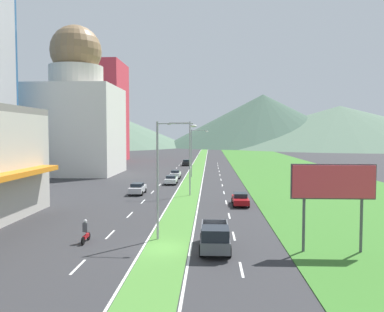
{
  "coord_description": "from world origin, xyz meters",
  "views": [
    {
      "loc": [
        3.19,
        -28.01,
        8.33
      ],
      "look_at": [
        -0.01,
        39.9,
        4.5
      ],
      "focal_mm": 36.96,
      "sensor_mm": 36.0,
      "label": 1
    }
  ],
  "objects_px": {
    "car_4": "(176,174)",
    "car_0": "(240,199)",
    "street_lamp_far": "(193,150)",
    "motorcycle_rider": "(86,233)",
    "street_lamp_near": "(162,172)",
    "street_lamp_mid": "(187,153)",
    "pickup_truck_0": "(215,238)",
    "billboard_roadside": "(333,186)",
    "car_2": "(186,163)",
    "car_1": "(138,188)",
    "car_3": "(171,180)"
  },
  "relations": [
    {
      "from": "car_2",
      "to": "car_3",
      "type": "height_order",
      "value": "car_2"
    },
    {
      "from": "motorcycle_rider",
      "to": "street_lamp_near",
      "type": "bearing_deg",
      "value": -79.77
    },
    {
      "from": "street_lamp_far",
      "to": "motorcycle_rider",
      "type": "distance_m",
      "value": 46.08
    },
    {
      "from": "car_0",
      "to": "car_3",
      "type": "xyz_separation_m",
      "value": [
        -9.97,
        18.87,
        0.02
      ]
    },
    {
      "from": "motorcycle_rider",
      "to": "car_2",
      "type": "bearing_deg",
      "value": -2.49
    },
    {
      "from": "car_4",
      "to": "billboard_roadside",
      "type": "bearing_deg",
      "value": -161.72
    },
    {
      "from": "billboard_roadside",
      "to": "car_4",
      "type": "xyz_separation_m",
      "value": [
        -15.09,
        45.68,
        -3.95
      ]
    },
    {
      "from": "car_0",
      "to": "car_4",
      "type": "distance_m",
      "value": 29.24
    },
    {
      "from": "billboard_roadside",
      "to": "car_0",
      "type": "xyz_separation_m",
      "value": [
        -5.06,
        18.21,
        -4.01
      ]
    },
    {
      "from": "street_lamp_near",
      "to": "car_4",
      "type": "bearing_deg",
      "value": 93.69
    },
    {
      "from": "street_lamp_near",
      "to": "billboard_roadside",
      "type": "xyz_separation_m",
      "value": [
        12.32,
        -2.77,
        -0.63
      ]
    },
    {
      "from": "street_lamp_near",
      "to": "car_2",
      "type": "distance_m",
      "value": 72.58
    },
    {
      "from": "street_lamp_mid",
      "to": "car_4",
      "type": "relative_size",
      "value": 2.43
    },
    {
      "from": "billboard_roadside",
      "to": "car_0",
      "type": "distance_m",
      "value": 19.32
    },
    {
      "from": "car_0",
      "to": "car_2",
      "type": "height_order",
      "value": "car_2"
    },
    {
      "from": "car_4",
      "to": "car_0",
      "type": "bearing_deg",
      "value": -159.95
    },
    {
      "from": "street_lamp_near",
      "to": "car_4",
      "type": "relative_size",
      "value": 2.26
    },
    {
      "from": "car_4",
      "to": "motorcycle_rider",
      "type": "height_order",
      "value": "motorcycle_rider"
    },
    {
      "from": "street_lamp_mid",
      "to": "car_4",
      "type": "distance_m",
      "value": 21.55
    },
    {
      "from": "street_lamp_mid",
      "to": "motorcycle_rider",
      "type": "relative_size",
      "value": 4.99
    },
    {
      "from": "street_lamp_far",
      "to": "car_4",
      "type": "bearing_deg",
      "value": -155.93
    },
    {
      "from": "billboard_roadside",
      "to": "motorcycle_rider",
      "type": "height_order",
      "value": "billboard_roadside"
    },
    {
      "from": "street_lamp_far",
      "to": "billboard_roadside",
      "type": "bearing_deg",
      "value": -75.96
    },
    {
      "from": "street_lamp_far",
      "to": "motorcycle_rider",
      "type": "height_order",
      "value": "street_lamp_far"
    },
    {
      "from": "street_lamp_near",
      "to": "motorcycle_rider",
      "type": "relative_size",
      "value": 4.64
    },
    {
      "from": "pickup_truck_0",
      "to": "street_lamp_near",
      "type": "bearing_deg",
      "value": -124.6
    },
    {
      "from": "car_3",
      "to": "billboard_roadside",
      "type": "bearing_deg",
      "value": -157.93
    },
    {
      "from": "car_3",
      "to": "pickup_truck_0",
      "type": "height_order",
      "value": "pickup_truck_0"
    },
    {
      "from": "car_0",
      "to": "car_3",
      "type": "height_order",
      "value": "car_3"
    },
    {
      "from": "motorcycle_rider",
      "to": "car_1",
      "type": "bearing_deg",
      "value": 1.25
    },
    {
      "from": "street_lamp_mid",
      "to": "car_1",
      "type": "relative_size",
      "value": 2.18
    },
    {
      "from": "street_lamp_mid",
      "to": "billboard_roadside",
      "type": "relative_size",
      "value": 1.6
    },
    {
      "from": "car_3",
      "to": "motorcycle_rider",
      "type": "height_order",
      "value": "motorcycle_rider"
    },
    {
      "from": "street_lamp_near",
      "to": "pickup_truck_0",
      "type": "xyz_separation_m",
      "value": [
        4.11,
        -2.84,
        -4.38
      ]
    },
    {
      "from": "street_lamp_far",
      "to": "street_lamp_mid",
      "type": "bearing_deg",
      "value": -89.61
    },
    {
      "from": "street_lamp_near",
      "to": "pickup_truck_0",
      "type": "height_order",
      "value": "street_lamp_near"
    },
    {
      "from": "car_4",
      "to": "pickup_truck_0",
      "type": "xyz_separation_m",
      "value": [
        6.88,
        -45.74,
        0.19
      ]
    },
    {
      "from": "car_2",
      "to": "car_4",
      "type": "xyz_separation_m",
      "value": [
        -0.19,
        -29.48,
        -0.02
      ]
    },
    {
      "from": "car_1",
      "to": "motorcycle_rider",
      "type": "distance_m",
      "value": 24.37
    },
    {
      "from": "street_lamp_near",
      "to": "street_lamp_mid",
      "type": "distance_m",
      "value": 22.23
    },
    {
      "from": "car_1",
      "to": "street_lamp_near",
      "type": "bearing_deg",
      "value": -164.89
    },
    {
      "from": "car_2",
      "to": "pickup_truck_0",
      "type": "xyz_separation_m",
      "value": [
        6.68,
        -75.22,
        0.18
      ]
    },
    {
      "from": "pickup_truck_0",
      "to": "billboard_roadside",
      "type": "bearing_deg",
      "value": 90.46
    },
    {
      "from": "car_0",
      "to": "car_3",
      "type": "bearing_deg",
      "value": -152.15
    },
    {
      "from": "street_lamp_near",
      "to": "car_4",
      "type": "height_order",
      "value": "street_lamp_near"
    },
    {
      "from": "street_lamp_far",
      "to": "car_4",
      "type": "distance_m",
      "value": 5.78
    },
    {
      "from": "car_3",
      "to": "motorcycle_rider",
      "type": "xyz_separation_m",
      "value": [
        -3.06,
        -35.35,
        -0.0
      ]
    },
    {
      "from": "motorcycle_rider",
      "to": "pickup_truck_0",
      "type": "bearing_deg",
      "value": -100.3
    },
    {
      "from": "car_2",
      "to": "street_lamp_mid",
      "type": "bearing_deg",
      "value": -176.28
    },
    {
      "from": "car_0",
      "to": "car_1",
      "type": "xyz_separation_m",
      "value": [
        -13.56,
        7.88,
        0.06
      ]
    }
  ]
}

